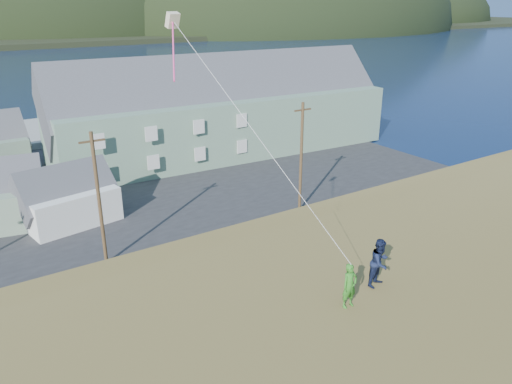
{
  "coord_description": "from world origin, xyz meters",
  "views": [
    {
      "loc": [
        -8.96,
        -28.67,
        16.62
      ],
      "look_at": [
        2.22,
        -11.75,
        8.8
      ],
      "focal_mm": 35.0,
      "sensor_mm": 36.0,
      "label": 1
    }
  ],
  "objects_px": {
    "lodge": "(224,108)",
    "kite_flyer_green": "(350,286)",
    "shed_white": "(67,197)",
    "kite_flyer_navy": "(380,263)"
  },
  "relations": [
    {
      "from": "kite_flyer_navy",
      "to": "kite_flyer_green",
      "type": "bearing_deg",
      "value": 178.72
    },
    {
      "from": "lodge",
      "to": "shed_white",
      "type": "height_order",
      "value": "lodge"
    },
    {
      "from": "kite_flyer_green",
      "to": "kite_flyer_navy",
      "type": "height_order",
      "value": "kite_flyer_navy"
    },
    {
      "from": "lodge",
      "to": "kite_flyer_green",
      "type": "bearing_deg",
      "value": -111.22
    },
    {
      "from": "kite_flyer_green",
      "to": "shed_white",
      "type": "bearing_deg",
      "value": 95.95
    },
    {
      "from": "lodge",
      "to": "kite_flyer_navy",
      "type": "bearing_deg",
      "value": -109.19
    },
    {
      "from": "kite_flyer_navy",
      "to": "shed_white",
      "type": "bearing_deg",
      "value": 85.07
    },
    {
      "from": "shed_white",
      "to": "kite_flyer_green",
      "type": "distance_m",
      "value": 29.11
    },
    {
      "from": "lodge",
      "to": "kite_flyer_green",
      "type": "distance_m",
      "value": 42.83
    },
    {
      "from": "lodge",
      "to": "kite_flyer_navy",
      "type": "distance_m",
      "value": 41.75
    }
  ]
}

